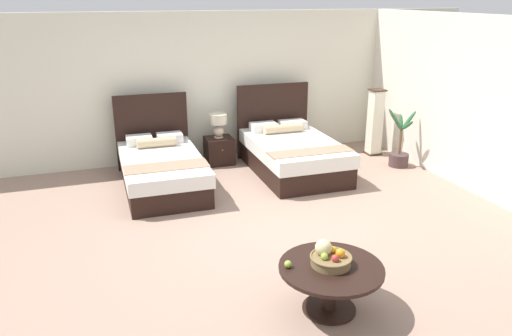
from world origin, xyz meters
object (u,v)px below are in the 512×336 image
bed_near_corner (292,153)px  potted_palm (399,152)px  floor_lamp_corner (375,122)px  table_lamp (218,123)px  fruit_bowl (330,257)px  nightstand (219,151)px  bed_near_window (161,168)px  coffee_table (331,277)px  loose_apple (288,264)px

bed_near_corner → potted_palm: bed_near_corner is taller
floor_lamp_corner → table_lamp: bearing=171.6°
table_lamp → bed_near_corner: bearing=-38.1°
fruit_bowl → potted_palm: (3.06, 3.35, -0.29)m
nightstand → floor_lamp_corner: size_ratio=0.39×
table_lamp → potted_palm: 3.18m
fruit_bowl → potted_palm: potted_palm is taller
nightstand → potted_palm: potted_palm is taller
bed_near_corner → fruit_bowl: 3.90m
fruit_bowl → bed_near_window: bearing=104.9°
table_lamp → coffee_table: size_ratio=0.43×
nightstand → coffee_table: size_ratio=0.49×
bed_near_window → fruit_bowl: size_ratio=5.46×
bed_near_corner → coffee_table: 3.93m
bed_near_corner → coffee_table: (-1.19, -3.74, 0.03)m
nightstand → fruit_bowl: (-0.14, -4.51, 0.31)m
bed_near_window → nightstand: (1.13, 0.80, -0.07)m
fruit_bowl → loose_apple: (-0.39, 0.07, -0.04)m
coffee_table → bed_near_window: bearing=104.8°
bed_near_corner → loose_apple: bed_near_corner is taller
potted_palm → floor_lamp_corner: bearing=93.9°
loose_apple → table_lamp: bearing=83.2°
table_lamp → coffee_table: (-0.14, -4.57, -0.38)m
bed_near_window → coffee_table: bed_near_window is taller
bed_near_window → nightstand: bed_near_window is taller
bed_near_corner → floor_lamp_corner: size_ratio=1.74×
bed_near_window → nightstand: size_ratio=4.49×
potted_palm → loose_apple: bearing=-136.4°
bed_near_corner → floor_lamp_corner: (1.82, 0.40, 0.29)m
bed_near_corner → nightstand: bearing=142.6°
bed_near_window → floor_lamp_corner: 4.03m
table_lamp → loose_apple: 4.49m
loose_apple → potted_palm: bearing=43.6°
bed_near_window → coffee_table: size_ratio=2.19×
bed_near_corner → coffee_table: bearing=-107.6°
table_lamp → fruit_bowl: 4.53m
table_lamp → fruit_bowl: bearing=-91.8°
bed_near_window → coffee_table: 3.88m
fruit_bowl → loose_apple: bearing=169.2°
coffee_table → fruit_bowl: size_ratio=2.49×
nightstand → bed_near_window: bearing=-144.9°
loose_apple → bed_near_window: bearing=99.4°
bed_near_window → potted_palm: bed_near_window is taller
table_lamp → nightstand: bearing=-90.0°
nightstand → potted_palm: (2.92, -1.16, 0.02)m
bed_near_window → coffee_table: bearing=-75.2°
table_lamp → fruit_bowl: table_lamp is taller
bed_near_window → potted_palm: size_ratio=2.08×
bed_near_corner → fruit_bowl: bed_near_corner is taller
coffee_table → potted_palm: potted_palm is taller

